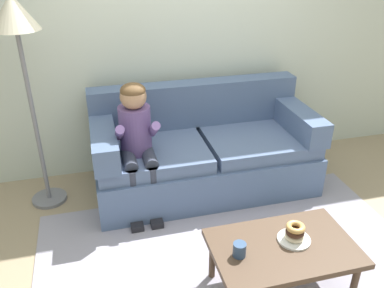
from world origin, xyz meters
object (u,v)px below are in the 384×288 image
object	(u,v)px
person_child	(137,137)
toy_controller	(303,230)
mug	(239,250)
floor_lamp	(18,34)
coffee_table	(283,251)
couch	(203,153)
donut	(294,236)

from	to	relation	value
person_child	toy_controller	world-z (taller)	person_child
mug	person_child	bearing A→B (deg)	110.34
mug	floor_lamp	distance (m)	2.19
coffee_table	person_child	bearing A→B (deg)	122.18
coffee_table	mug	distance (m)	0.31
couch	donut	size ratio (longest dim) A/B	16.30
donut	mug	bearing A→B (deg)	-173.91
coffee_table	floor_lamp	bearing A→B (deg)	135.99
person_child	coffee_table	bearing A→B (deg)	-57.82
couch	toy_controller	world-z (taller)	couch
couch	mug	world-z (taller)	couch
coffee_table	person_child	distance (m)	1.43
couch	coffee_table	xyz separation A→B (m)	(0.12, -1.38, 0.01)
person_child	donut	distance (m)	1.44
couch	mug	distance (m)	1.41
couch	mug	xyz separation A→B (m)	(-0.18, -1.39, 0.09)
couch	mug	bearing A→B (deg)	-97.20
person_child	donut	size ratio (longest dim) A/B	9.18
couch	toy_controller	bearing A→B (deg)	-56.78
couch	donut	xyz separation A→B (m)	(0.21, -1.35, 0.08)
person_child	mug	size ratio (longest dim) A/B	12.24
coffee_table	floor_lamp	size ratio (longest dim) A/B	0.51
mug	floor_lamp	bearing A→B (deg)	129.51
donut	mug	size ratio (longest dim) A/B	1.33
toy_controller	donut	bearing A→B (deg)	-95.91
donut	floor_lamp	world-z (taller)	floor_lamp
person_child	mug	xyz separation A→B (m)	(0.44, -1.19, -0.24)
donut	mug	distance (m)	0.39
couch	floor_lamp	size ratio (longest dim) A/B	1.11
donut	floor_lamp	bearing A→B (deg)	138.08
coffee_table	mug	bearing A→B (deg)	-177.71
donut	toy_controller	xyz separation A→B (m)	(0.37, 0.47, -0.39)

